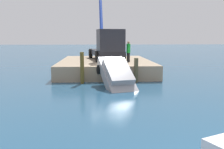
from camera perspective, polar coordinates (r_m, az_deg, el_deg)
name	(u,v)px	position (r m, az deg, el deg)	size (l,w,h in m)	color
ground	(108,83)	(18.54, -0.92, -1.98)	(200.00, 200.00, 0.00)	navy
dock	(105,66)	(24.35, -1.56, 1.95)	(11.03, 8.50, 1.19)	gray
crane_truck	(107,45)	(23.80, -1.09, 6.74)	(10.70, 3.50, 6.77)	black
dock_worker	(128,51)	(22.33, 3.78, 5.32)	(0.34, 0.34, 1.86)	black
salvaged_car	(118,78)	(16.81, 1.32, -0.71)	(4.42, 2.86, 2.94)	#99999E
piling_near	(82,68)	(18.38, -6.85, 1.52)	(0.29, 0.29, 2.31)	brown
piling_mid	(136,70)	(18.81, 5.53, 0.97)	(0.31, 0.31, 1.84)	#4E4932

